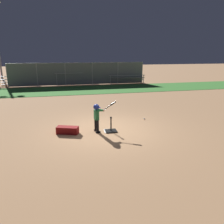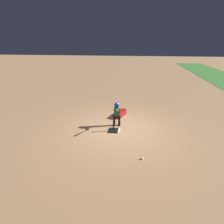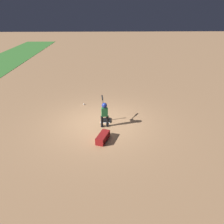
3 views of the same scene
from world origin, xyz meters
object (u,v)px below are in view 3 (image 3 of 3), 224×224
at_px(batter_child, 104,111).
at_px(baseball, 84,104).
at_px(equipment_bag, 103,137).
at_px(batting_tee, 106,119).

distance_m(batter_child, baseball, 2.77).
xyz_separation_m(batter_child, equipment_bag, (-1.17, 0.07, -0.59)).
bearing_deg(equipment_bag, baseball, 36.77).
relative_size(batter_child, equipment_bag, 1.43).
relative_size(batting_tee, equipment_bag, 0.72).
bearing_deg(baseball, equipment_bag, -163.44).
height_order(batter_child, baseball, batter_child).
distance_m(batting_tee, equipment_bag, 1.72).
bearing_deg(batter_child, batting_tee, -8.86).
xyz_separation_m(batter_child, baseball, (2.42, 1.14, -0.69)).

